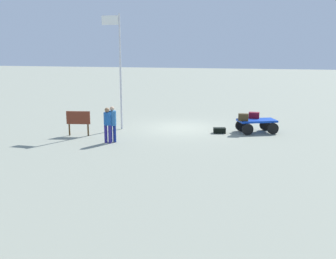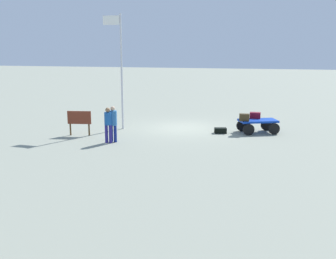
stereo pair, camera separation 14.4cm
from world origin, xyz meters
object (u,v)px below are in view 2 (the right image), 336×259
at_px(flagpole, 120,64).
at_px(signboard, 79,119).
at_px(suitcase_grey, 220,131).
at_px(suitcase_maroon, 244,117).
at_px(luggage_cart, 257,124).
at_px(suitcase_navy, 255,115).
at_px(worker_trailing, 113,121).
at_px(worker_lead, 108,123).

relative_size(flagpole, signboard, 4.90).
xyz_separation_m(suitcase_grey, signboard, (6.69, 2.12, 0.67)).
height_order(suitcase_maroon, suitcase_grey, suitcase_maroon).
xyz_separation_m(luggage_cart, suitcase_navy, (0.14, -0.40, 0.35)).
distance_m(luggage_cart, suitcase_navy, 0.55).
distance_m(suitcase_maroon, signboard, 8.15).
bearing_deg(luggage_cart, worker_trailing, 29.20).
bearing_deg(worker_trailing, signboard, -23.16).
bearing_deg(suitcase_grey, worker_trailing, 33.44).
bearing_deg(suitcase_maroon, luggage_cart, -144.70).
bearing_deg(flagpole, worker_lead, 99.74).
distance_m(suitcase_navy, suitcase_grey, 2.04).
xyz_separation_m(suitcase_maroon, suitcase_grey, (1.15, 0.08, -0.71)).
bearing_deg(luggage_cart, suitcase_grey, 16.75).
bearing_deg(suitcase_grey, suitcase_maroon, -175.90).
height_order(suitcase_grey, signboard, signboard).
relative_size(suitcase_maroon, suitcase_grey, 0.77).
relative_size(worker_trailing, signboard, 1.36).
bearing_deg(suitcase_navy, suitcase_maroon, 59.46).
bearing_deg(suitcase_navy, worker_lead, 33.47).
bearing_deg(worker_trailing, suitcase_navy, -147.54).
xyz_separation_m(worker_lead, worker_trailing, (-0.14, -0.25, 0.02)).
relative_size(luggage_cart, suitcase_maroon, 4.27).
bearing_deg(signboard, suitcase_maroon, -164.30).
bearing_deg(worker_trailing, luggage_cart, -150.80).
bearing_deg(suitcase_maroon, suitcase_grey, 4.10).
bearing_deg(flagpole, suitcase_navy, -171.38).
bearing_deg(suitcase_grey, worker_lead, 34.74).
bearing_deg(signboard, worker_lead, 149.70).
xyz_separation_m(suitcase_navy, flagpole, (6.93, 1.05, 2.61)).
height_order(suitcase_maroon, signboard, signboard).
height_order(suitcase_grey, worker_lead, worker_lead).
xyz_separation_m(suitcase_maroon, signboard, (7.84, 2.20, -0.04)).
height_order(suitcase_grey, worker_trailing, worker_trailing).
bearing_deg(signboard, suitcase_grey, -162.40).
xyz_separation_m(worker_lead, signboard, (1.97, -1.15, -0.13)).
bearing_deg(suitcase_grey, suitcase_navy, -150.35).
xyz_separation_m(luggage_cart, suitcase_grey, (1.81, 0.54, -0.33)).
distance_m(suitcase_navy, suitcase_maroon, 1.01).
xyz_separation_m(suitcase_navy, worker_trailing, (6.25, 3.97, 0.14)).
xyz_separation_m(luggage_cart, suitcase_maroon, (0.65, 0.46, 0.38)).
bearing_deg(signboard, worker_trailing, 156.84).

